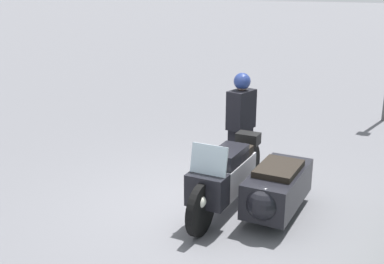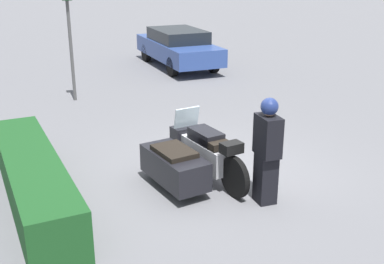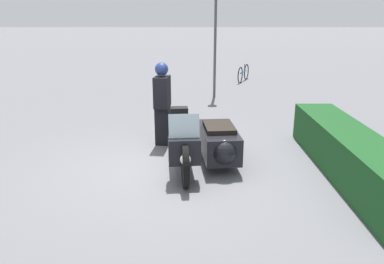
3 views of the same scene
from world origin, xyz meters
The scene contains 6 objects.
ground_plane centered at (0.00, 0.00, 0.00)m, with size 160.00×160.00×0.00m, color slate.
police_motorcycle centered at (-0.13, 0.67, 0.48)m, with size 2.53×1.34×1.18m.
officer_rider centered at (-1.39, -0.17, 0.95)m, with size 0.52×0.35×1.79m.
hedge_bush_curbside centered at (0.32, 3.25, 0.39)m, with size 4.43×0.83×0.79m, color #19471E.
traffic_light_far centered at (-6.31, 1.24, 2.46)m, with size 0.23×0.27×3.79m.
bicycle_parked centered at (-9.56, 2.66, 0.33)m, with size 1.57×0.68×0.73m.
Camera 3 is at (6.47, 0.47, 2.75)m, focal length 35.00 mm.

